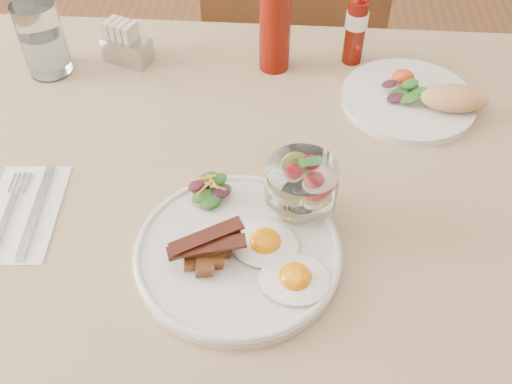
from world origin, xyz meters
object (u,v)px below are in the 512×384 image
object	(u,v)px
second_plate	(419,98)
sugar_caddy	(126,45)
main_plate	(238,253)
water_glass	(44,43)
table	(283,212)
chair_far	(292,58)
ketchup_bottle	(275,29)
hot_sauce_bottle	(356,28)
fruit_cup	(302,184)

from	to	relation	value
second_plate	sugar_caddy	bearing A→B (deg)	169.47
main_plate	sugar_caddy	distance (m)	0.52
second_plate	water_glass	world-z (taller)	water_glass
table	chair_far	xyz separation A→B (m)	(0.00, 0.66, -0.14)
table	water_glass	size ratio (longest dim) A/B	9.82
ketchup_bottle	hot_sauce_bottle	distance (m)	0.15
sugar_caddy	water_glass	size ratio (longest dim) A/B	0.73
water_glass	sugar_caddy	bearing A→B (deg)	18.32
table	hot_sauce_bottle	distance (m)	0.37
water_glass	main_plate	bearing A→B (deg)	-46.10
table	fruit_cup	size ratio (longest dim) A/B	13.12
chair_far	fruit_cup	world-z (taller)	chair_far
second_plate	sugar_caddy	world-z (taller)	sugar_caddy
main_plate	water_glass	distance (m)	0.57
sugar_caddy	ketchup_bottle	bearing A→B (deg)	20.80
fruit_cup	hot_sauce_bottle	bearing A→B (deg)	77.36
chair_far	water_glass	xyz separation A→B (m)	(-0.45, -0.42, 0.29)
fruit_cup	sugar_caddy	size ratio (longest dim) A/B	1.03
table	ketchup_bottle	distance (m)	0.34
chair_far	fruit_cup	bearing A→B (deg)	-88.23
hot_sauce_bottle	table	bearing A→B (deg)	-109.76
second_plate	water_glass	xyz separation A→B (m)	(-0.67, 0.05, 0.04)
table	second_plate	bearing A→B (deg)	40.03
second_plate	main_plate	bearing A→B (deg)	-128.80
second_plate	chair_far	bearing A→B (deg)	115.34
ketchup_bottle	fruit_cup	bearing A→B (deg)	-81.60
main_plate	fruit_cup	size ratio (longest dim) A/B	2.76
chair_far	water_glass	world-z (taller)	chair_far
table	main_plate	xyz separation A→B (m)	(-0.06, -0.16, 0.10)
fruit_cup	sugar_caddy	distance (m)	0.51
water_glass	fruit_cup	bearing A→B (deg)	-35.16
sugar_caddy	water_glass	xyz separation A→B (m)	(-0.14, -0.04, 0.03)
fruit_cup	ketchup_bottle	bearing A→B (deg)	98.40
chair_far	ketchup_bottle	xyz separation A→B (m)	(-0.03, -0.38, 0.31)
second_plate	fruit_cup	bearing A→B (deg)	-126.02
fruit_cup	second_plate	bearing A→B (deg)	53.98
chair_far	hot_sauce_bottle	distance (m)	0.47
fruit_cup	ketchup_bottle	world-z (taller)	ketchup_bottle
table	fruit_cup	xyz separation A→B (m)	(0.02, -0.09, 0.16)
table	fruit_cup	distance (m)	0.18
fruit_cup	second_plate	distance (m)	0.35
chair_far	main_plate	xyz separation A→B (m)	(-0.06, -0.83, 0.24)
fruit_cup	second_plate	xyz separation A→B (m)	(0.20, 0.28, -0.06)
hot_sauce_bottle	sugar_caddy	world-z (taller)	hot_sauce_bottle
table	second_plate	size ratio (longest dim) A/B	5.41
fruit_cup	ketchup_bottle	distance (m)	0.38
fruit_cup	hot_sauce_bottle	xyz separation A→B (m)	(0.09, 0.41, -0.00)
ketchup_bottle	water_glass	bearing A→B (deg)	-173.84
hot_sauce_bottle	water_glass	xyz separation A→B (m)	(-0.56, -0.08, -0.01)
second_plate	ketchup_bottle	distance (m)	0.28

